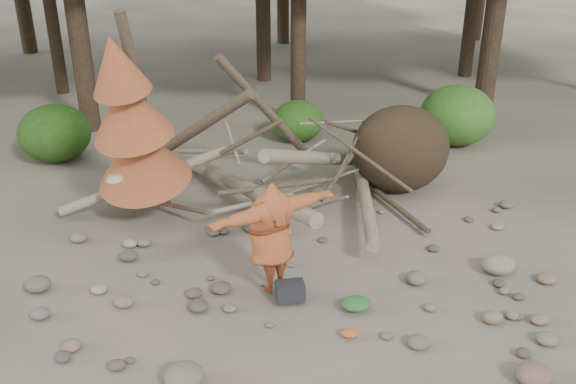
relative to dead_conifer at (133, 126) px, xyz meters
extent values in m
plane|color=#514C44|center=(3.12, -3.37, -2.11)|extent=(120.00, 120.00, 0.00)
ellipsoid|color=#332619|center=(5.72, 0.93, -1.12)|extent=(2.20, 1.87, 1.98)
cylinder|color=gray|center=(2.12, 0.33, -1.56)|extent=(2.61, 5.11, 1.08)
cylinder|color=gray|center=(3.92, 0.83, -1.21)|extent=(3.18, 3.71, 1.90)
cylinder|color=brown|center=(0.92, 1.23, -0.71)|extent=(3.08, 1.91, 2.49)
cylinder|color=gray|center=(4.72, 0.13, -1.76)|extent=(1.13, 4.98, 0.43)
cylinder|color=brown|center=(2.82, 1.43, -0.31)|extent=(2.39, 1.03, 2.89)
cylinder|color=gray|center=(0.12, 0.63, -1.41)|extent=(3.71, 0.86, 1.20)
cylinder|color=#4C3F30|center=(0.62, 0.13, -1.81)|extent=(1.52, 1.70, 0.49)
cylinder|color=gray|center=(3.32, 1.03, -1.31)|extent=(1.57, 0.85, 0.69)
cylinder|color=#4C3F30|center=(4.92, 1.53, -0.91)|extent=(1.92, 1.25, 1.10)
cylinder|color=gray|center=(1.92, 0.83, -0.61)|extent=(0.37, 1.42, 0.85)
cylinder|color=#4C3F30|center=(5.32, -0.17, -1.96)|extent=(0.79, 2.54, 0.12)
cylinder|color=gray|center=(2.32, -0.27, -1.66)|extent=(1.78, 1.11, 0.29)
cylinder|color=#4C3F30|center=(0.22, 0.43, 0.09)|extent=(0.67, 1.13, 4.35)
cone|color=brown|center=(0.06, 0.12, -0.61)|extent=(2.06, 2.13, 1.86)
cone|color=brown|center=(-0.05, -0.09, 0.39)|extent=(1.71, 1.78, 1.65)
cone|color=brown|center=(-0.14, -0.28, 1.29)|extent=(1.23, 1.30, 1.41)
ellipsoid|color=#234A13|center=(-2.38, 3.83, -1.39)|extent=(1.80, 1.80, 1.44)
ellipsoid|color=#2E5E1B|center=(3.92, 4.43, -1.55)|extent=(1.40, 1.40, 1.12)
ellipsoid|color=#396F22|center=(8.12, 3.63, -1.31)|extent=(2.00, 2.00, 1.60)
imported|color=#9B4523|center=(2.37, -2.88, -1.04)|extent=(2.48, 1.63, 1.98)
cylinder|color=tan|center=(0.08, -3.48, 0.41)|extent=(0.31, 0.30, 0.11)
cube|color=black|center=(2.64, -3.22, -1.96)|extent=(0.48, 0.33, 0.31)
ellipsoid|color=#255D26|center=(3.68, -3.61, -2.02)|extent=(0.49, 0.41, 0.18)
ellipsoid|color=#BB4C20|center=(3.42, -4.29, -2.06)|extent=(0.26, 0.22, 0.10)
ellipsoid|color=#675F56|center=(0.92, -5.01, -1.94)|extent=(0.57, 0.51, 0.34)
ellipsoid|color=brown|center=(5.73, -5.60, -1.96)|extent=(0.51, 0.46, 0.30)
ellipsoid|color=gray|center=(6.48, -2.81, -1.94)|extent=(0.58, 0.52, 0.35)
ellipsoid|color=#58514A|center=(-1.60, -2.31, -1.98)|extent=(0.44, 0.40, 0.27)
camera|label=1|loc=(1.42, -12.07, 4.10)|focal=40.00mm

